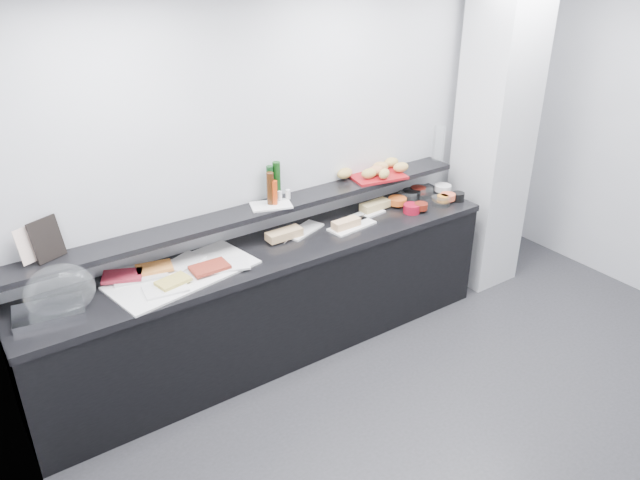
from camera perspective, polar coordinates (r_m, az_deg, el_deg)
ground at (r=4.35m, az=16.72°, el=-17.62°), size 5.00×5.00×0.00m
back_wall at (r=4.87m, az=0.70°, el=7.45°), size 5.00×0.02×2.70m
column at (r=5.61m, az=15.65°, el=9.08°), size 0.50×0.50×2.70m
buffet_cabinet at (r=4.71m, az=-4.25°, el=-5.90°), size 3.60×0.60×0.85m
counter_top at (r=4.49m, az=-4.45°, el=-1.05°), size 3.62×0.62×0.05m
wall_shelf at (r=4.51m, az=-5.69°, el=2.67°), size 3.60×0.25×0.04m
cloche_base at (r=4.05m, az=-23.56°, el=-6.06°), size 0.44×0.33×0.04m
cloche_dome at (r=4.02m, az=-22.69°, el=-4.34°), size 0.44×0.31×0.34m
linen_runner at (r=4.21m, az=-12.39°, el=-3.12°), size 1.03×0.62×0.01m
platter_meat_a at (r=4.26m, az=-16.15°, el=-2.97°), size 0.38×0.30×0.01m
food_meat_a at (r=4.23m, az=-17.63°, el=-3.14°), size 0.29×0.25×0.02m
platter_salmon at (r=4.34m, az=-12.27°, el=-1.95°), size 0.31×0.26×0.01m
food_salmon at (r=4.27m, az=-14.91°, el=-2.46°), size 0.26×0.19×0.02m
platter_cheese at (r=4.05m, az=-13.95°, el=-4.34°), size 0.29×0.22×0.01m
food_cheese at (r=4.08m, az=-13.28°, el=-3.69°), size 0.23×0.17×0.02m
platter_meat_b at (r=4.25m, az=-8.40°, el=-2.26°), size 0.32×0.26×0.01m
food_meat_b at (r=4.20m, az=-10.05°, el=-2.47°), size 0.25×0.16×0.02m
sandwich_plate_left at (r=4.71m, az=-1.51°, el=0.89°), size 0.37×0.26×0.01m
sandwich_food_left at (r=4.57m, az=-3.30°, el=0.54°), size 0.28×0.11×0.06m
tongs_left at (r=4.56m, az=-2.88°, el=0.08°), size 0.14×0.09×0.01m
sandwich_plate_mid at (r=4.78m, az=2.93°, el=1.28°), size 0.40×0.21×0.01m
sandwich_food_mid at (r=4.74m, az=2.41°, el=1.53°), size 0.23×0.09×0.06m
tongs_mid at (r=4.74m, az=2.18°, el=1.19°), size 0.16×0.03×0.01m
sandwich_plate_right at (r=4.99m, az=4.34°, el=2.38°), size 0.31×0.16×0.01m
sandwich_food_right at (r=5.06m, az=5.05°, el=3.17°), size 0.26×0.12×0.06m
tongs_right at (r=4.89m, az=3.79°, el=2.04°), size 0.14×0.09×0.01m
bowl_glass_fruit at (r=5.28m, az=7.97°, el=3.93°), size 0.20×0.20×0.07m
fill_glass_fruit at (r=5.16m, az=7.09°, el=3.58°), size 0.16×0.16×0.05m
bowl_black_jam at (r=5.34m, az=8.36°, el=4.16°), size 0.18×0.18×0.07m
fill_black_jam at (r=5.40m, az=8.98°, el=4.53°), size 0.15×0.15×0.05m
bowl_glass_cream at (r=5.40m, az=9.26°, el=4.36°), size 0.25×0.25×0.07m
fill_glass_cream at (r=5.49m, az=11.15°, el=4.71°), size 0.17×0.17×0.05m
bowl_red_jam at (r=5.06m, az=8.37°, el=2.86°), size 0.17×0.17×0.07m
fill_red_jam at (r=5.09m, az=9.21°, el=3.06°), size 0.14×0.14×0.05m
bowl_glass_salmon at (r=5.24m, az=10.98°, el=3.51°), size 0.18×0.18×0.07m
fill_glass_salmon at (r=5.31m, az=11.60°, el=3.90°), size 0.14×0.14×0.05m
bowl_black_fruit at (r=5.36m, az=12.52°, el=3.89°), size 0.12×0.12×0.07m
fill_black_fruit at (r=5.27m, az=11.16°, el=3.75°), size 0.10×0.10×0.05m
framed_print at (r=4.09m, az=-23.71°, el=0.06°), size 0.20×0.14×0.26m
print_art at (r=4.07m, az=-24.86°, el=-0.28°), size 0.19×0.11×0.22m
condiment_tray at (r=4.53m, az=-4.50°, el=3.19°), size 0.33×0.26×0.01m
bottle_green_a at (r=4.56m, az=-4.59°, el=5.20°), size 0.06×0.06×0.26m
bottle_brown at (r=4.49m, az=-4.57°, el=4.72°), size 0.06×0.06×0.24m
bottle_green_b at (r=4.59m, az=-3.98°, el=5.48°), size 0.08×0.08×0.28m
bottle_hot at (r=4.50m, az=-4.18°, el=4.35°), size 0.05×0.05×0.18m
shaker_salt at (r=4.58m, az=-3.69°, el=4.05°), size 0.03×0.03×0.07m
shaker_pepper at (r=4.61m, az=-2.94°, el=4.20°), size 0.05×0.05×0.07m
bread_tray at (r=5.08m, az=5.21°, el=5.86°), size 0.47×0.37×0.02m
bread_roll_nw at (r=4.97m, az=2.28°, el=6.11°), size 0.17×0.13×0.08m
bread_roll_n at (r=5.13m, az=5.54°, el=6.69°), size 0.16×0.13×0.08m
bread_roll_ne at (r=5.24m, az=6.52°, el=7.06°), size 0.14×0.09×0.08m
bread_roll_sw at (r=4.98m, az=4.50°, el=6.09°), size 0.14×0.10×0.08m
bread_roll_s at (r=4.98m, az=5.89°, el=6.05°), size 0.14×0.12×0.08m
bread_roll_se at (r=5.14m, az=7.40°, el=6.61°), size 0.15×0.10×0.08m
bread_roll_mide at (r=5.04m, az=5.10°, el=6.33°), size 0.15×0.12×0.08m
carafe at (r=5.49m, az=10.79°, el=8.66°), size 0.13×0.13×0.30m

